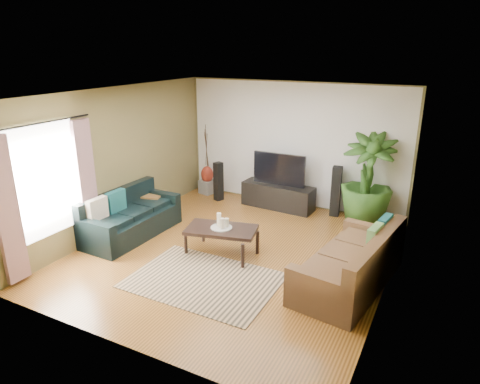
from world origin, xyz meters
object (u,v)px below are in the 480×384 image
Objects in this scene: television at (279,169)px; vase at (207,175)px; sofa_right at (350,258)px; speaker_left at (218,181)px; potted_plant at (367,179)px; coffee_table at (222,241)px; tv_stand at (278,196)px; sofa_left at (131,214)px; side_table at (151,206)px; pedestal at (207,187)px; speaker_right at (336,191)px.

television reaches higher than vase.
sofa_right is at bearing -32.91° from vase.
speaker_left is 0.49× the size of potted_plant.
coffee_table is (-2.17, -0.01, -0.19)m from sofa_right.
sofa_right is 1.36× the size of tv_stand.
sofa_left is 4.77× the size of vase.
vase is 1.93m from side_table.
side_table reaches higher than tv_stand.
sofa_right is at bearing -86.91° from sofa_left.
sofa_right is at bearing -13.17° from coffee_table.
sofa_left is at bearing -144.98° from potted_plant.
coffee_table is 3.66× the size of pedestal.
sofa_left is 3.21m from tv_stand.
vase is at bearing 112.22° from coffee_table.
sofa_left is at bearing -125.63° from television.
speaker_right is (3.11, 2.73, 0.10)m from sofa_left.
speaker_right is at bearing 26.28° from speaker_left.
pedestal is (-1.88, 2.63, -0.08)m from coffee_table.
side_table is (-2.07, -1.78, 0.01)m from tv_stand.
speaker_right is at bearing -47.17° from sofa_left.
speaker_left is (-3.57, 2.32, 0.02)m from sofa_right.
vase is at bearing 173.00° from speaker_right.
potted_plant is 3.30× the size of side_table.
speaker_left is 2.66m from speaker_right.
speaker_right is at bearing 51.30° from coffee_table.
television is at bearing 93.66° from tv_stand.
tv_stand is 1.43m from speaker_left.
speaker_left is 2.79× the size of pedestal.
television is at bearing -3.49° from vase.
side_table is (-0.18, -1.92, 0.12)m from pedestal.
sofa_left reaches higher than tv_stand.
speaker_right is at bearing 169.48° from potted_plant.
potted_plant is 3.83m from pedestal.
sofa_left is 1.85× the size of speaker_right.
tv_stand is 4.97× the size of pedestal.
tv_stand is 1.91m from vase.
potted_plant is 5.69× the size of pedestal.
potted_plant reaches higher than sofa_left.
television is (-2.16, 2.51, 0.45)m from sofa_right.
side_table is (-3.93, -1.80, -0.64)m from potted_plant.
tv_stand is 1.51× the size of speaker_right.
speaker_left is (-1.41, -0.18, -0.43)m from television.
vase is (-1.89, 0.12, -0.41)m from television.
speaker_right is at bearing 9.92° from tv_stand.
television is 1.29m from speaker_right.
coffee_table is 3.24m from vase.
coffee_table is at bearing -19.10° from side_table.
vase reaches higher than side_table.
speaker_left is 2.18× the size of vase.
coffee_table is at bearing -81.27° from sofa_right.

